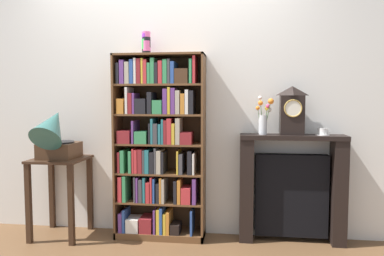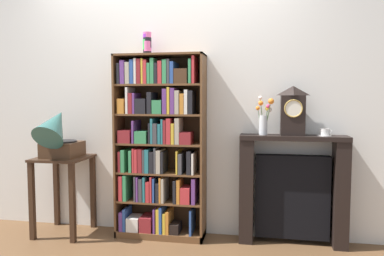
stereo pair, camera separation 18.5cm
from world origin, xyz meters
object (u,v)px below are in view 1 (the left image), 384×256
fireplace_mantel (291,189)px  gramophone (55,134)px  mantel_clock (292,110)px  flower_vase (264,118)px  teacup_with_saucer (323,132)px  cup_stack (146,43)px  bookshelf (158,147)px  side_table_left (60,180)px

fireplace_mantel → gramophone: bearing=-174.0°
gramophone → mantel_clock: mantel_clock is taller
flower_vase → teacup_with_saucer: (0.50, 0.00, -0.12)m
cup_stack → gramophone: cup_stack is taller
teacup_with_saucer → cup_stack: bearing=179.7°
flower_vase → gramophone: bearing=-173.8°
bookshelf → flower_vase: (0.94, 0.03, 0.27)m
side_table_left → gramophone: 0.44m
bookshelf → fireplace_mantel: (1.19, 0.05, -0.36)m
fireplace_mantel → flower_vase: size_ratio=2.81×
gramophone → fireplace_mantel: 2.15m
cup_stack → side_table_left: size_ratio=0.28×
cup_stack → teacup_with_saucer: size_ratio=1.63×
flower_vase → cup_stack: bearing=179.3°
side_table_left → mantel_clock: (2.08, 0.12, 0.64)m
cup_stack → gramophone: 1.15m
side_table_left → flower_vase: size_ratio=2.15×
gramophone → fireplace_mantel: size_ratio=0.55×
cup_stack → side_table_left: 1.48m
cup_stack → flower_vase: size_ratio=0.61×
gramophone → side_table_left: bearing=90.0°
gramophone → flower_vase: 1.86m
bookshelf → cup_stack: cup_stack is taller
bookshelf → mantel_clock: (1.18, 0.03, 0.33)m
cup_stack → gramophone: bearing=-164.9°
flower_vase → teacup_with_saucer: size_ratio=2.69×
bookshelf → teacup_with_saucer: 1.45m
teacup_with_saucer → flower_vase: bearing=-179.4°
bookshelf → mantel_clock: bearing=1.6°
mantel_clock → flower_vase: 0.25m
side_table_left → teacup_with_saucer: size_ratio=5.76×
mantel_clock → bookshelf: bearing=-178.4°
side_table_left → fireplace_mantel: (2.09, 0.14, -0.05)m
side_table_left → flower_vase: flower_vase is taller
side_table_left → fireplace_mantel: bearing=3.9°
bookshelf → fireplace_mantel: size_ratio=1.74×
gramophone → flower_vase: flower_vase is taller
bookshelf → gramophone: bookshelf is taller
teacup_with_saucer → bookshelf: bearing=-178.6°
cup_stack → bookshelf: bearing=-21.4°
bookshelf → fireplace_mantel: 1.24m
cup_stack → teacup_with_saucer: bearing=-0.3°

